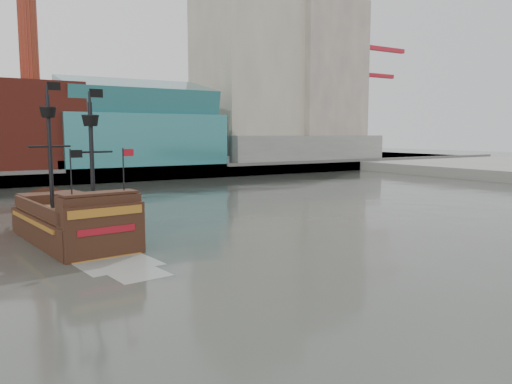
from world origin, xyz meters
TOP-DOWN VIEW (x-y plane):
  - ground at (0.00, 0.00)m, footprint 400.00×400.00m
  - promenade_far at (0.00, 92.00)m, footprint 220.00×60.00m
  - seawall at (0.00, 62.50)m, footprint 220.00×1.00m
  - skyline at (5.21, 84.56)m, footprint 149.00×45.00m
  - crane_a at (78.63, 82.00)m, footprint 22.50×4.00m
  - crane_b at (88.23, 92.00)m, footprint 19.10×4.00m
  - pirate_ship at (-13.23, 16.66)m, footprint 7.30×18.33m

SIDE VIEW (x-z plane):
  - ground at x=0.00m, z-range 0.00..0.00m
  - promenade_far at x=0.00m, z-range 0.00..2.00m
  - pirate_ship at x=-13.23m, z-range -5.47..7.89m
  - seawall at x=0.00m, z-range 0.00..2.60m
  - crane_b at x=88.23m, z-range 2.45..28.70m
  - crane_a at x=78.63m, z-range 2.99..35.24m
  - skyline at x=5.21m, z-range -6.45..55.55m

